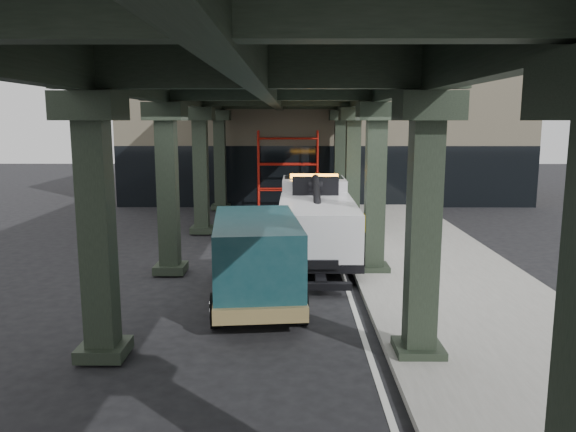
{
  "coord_description": "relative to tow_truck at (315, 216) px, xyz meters",
  "views": [
    {
      "loc": [
        0.18,
        -14.11,
        4.5
      ],
      "look_at": [
        0.08,
        2.3,
        1.7
      ],
      "focal_mm": 35.0,
      "sensor_mm": 36.0,
      "label": 1
    }
  ],
  "objects": [
    {
      "name": "building",
      "position": [
        1.0,
        15.38,
        2.68
      ],
      "size": [
        22.0,
        10.0,
        8.0
      ],
      "primitive_type": "cube",
      "color": "#C6B793",
      "rests_on": "ground"
    },
    {
      "name": "scaffolding",
      "position": [
        -1.0,
        10.02,
        0.79
      ],
      "size": [
        3.08,
        0.88,
        4.0
      ],
      "color": "red",
      "rests_on": "ground"
    },
    {
      "name": "tow_truck",
      "position": [
        0.0,
        0.0,
        0.0
      ],
      "size": [
        2.57,
        8.29,
        2.7
      ],
      "rotation": [
        0.0,
        0.0,
        -0.01
      ],
      "color": "black",
      "rests_on": "ground"
    },
    {
      "name": "towed_van",
      "position": [
        -1.7,
        -5.19,
        -0.15
      ],
      "size": [
        2.6,
        5.53,
        2.17
      ],
      "rotation": [
        0.0,
        0.0,
        0.1
      ],
      "color": "#10353B",
      "rests_on": "ground"
    },
    {
      "name": "lane_stripe",
      "position": [
        0.7,
        -2.62,
        -1.31
      ],
      "size": [
        0.12,
        38.0,
        0.01
      ],
      "primitive_type": "cube",
      "color": "silver",
      "rests_on": "ground"
    },
    {
      "name": "ground",
      "position": [
        -1.0,
        -4.62,
        -1.32
      ],
      "size": [
        90.0,
        90.0,
        0.0
      ],
      "primitive_type": "plane",
      "color": "black",
      "rests_on": "ground"
    },
    {
      "name": "viaduct",
      "position": [
        -1.4,
        -2.62,
        4.14
      ],
      "size": [
        7.4,
        32.0,
        6.4
      ],
      "color": "black",
      "rests_on": "ground"
    },
    {
      "name": "sidewalk",
      "position": [
        3.5,
        -2.62,
        -1.24
      ],
      "size": [
        5.0,
        40.0,
        0.15
      ],
      "primitive_type": "cube",
      "color": "gray",
      "rests_on": "ground"
    }
  ]
}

